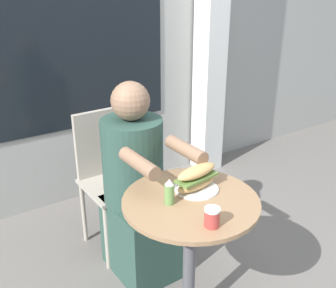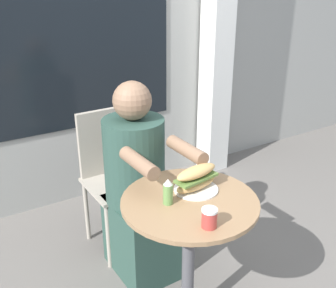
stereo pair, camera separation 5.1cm
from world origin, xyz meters
The scene contains 8 objects.
storefront_wall centered at (0.00, 1.50, 1.40)m, with size 8.00×0.09×2.80m.
lattice_pillar centered at (1.18, 1.34, 1.20)m, with size 0.20×0.20×2.40m.
cafe_table centered at (0.00, 0.00, 0.51)m, with size 0.61×0.61×0.71m.
diner_chair centered at (-0.01, 0.83, 0.52)m, with size 0.39×0.39×0.87m.
seated_diner centered at (-0.01, 0.49, 0.49)m, with size 0.34×0.60×1.13m.
sandwich_on_plate centered at (0.07, 0.06, 0.76)m, with size 0.23×0.20×0.12m.
drink_cup centered at (-0.05, -0.21, 0.75)m, with size 0.06×0.06×0.08m.
condiment_bottle centered at (-0.10, 0.02, 0.76)m, with size 0.04×0.04×0.12m.
Camera 2 is at (-0.86, -1.22, 1.61)m, focal length 42.00 mm.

